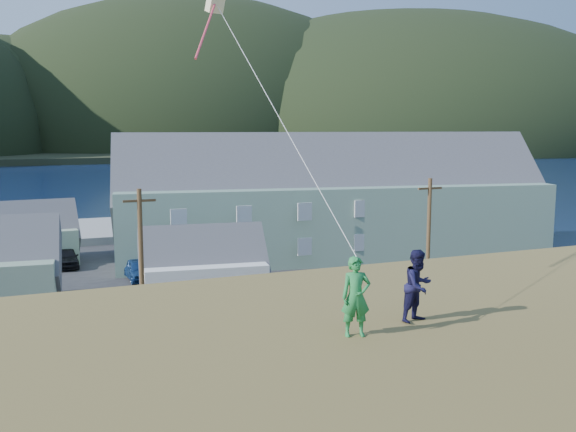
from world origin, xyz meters
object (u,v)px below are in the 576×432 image
(kite_flyer_green, at_px, (356,297))
(shed_white, at_px, (203,270))
(lodge, at_px, (333,199))
(shed_palegreen_far, at_px, (17,236))
(wharf, at_px, (40,234))
(kite_flyer_navy, at_px, (418,286))

(kite_flyer_green, bearing_deg, shed_white, 96.84)
(lodge, distance_m, shed_white, 19.31)
(shed_palegreen_far, bearing_deg, wharf, 78.21)
(lodge, xyz_separation_m, kite_flyer_green, (-18.47, -39.61, 2.95))
(kite_flyer_navy, bearing_deg, wharf, 78.88)
(shed_palegreen_far, bearing_deg, kite_flyer_green, -84.12)
(wharf, relative_size, shed_white, 3.03)
(lodge, height_order, shed_white, lodge)
(shed_white, xyz_separation_m, shed_palegreen_far, (-11.34, 18.09, 0.04))
(shed_palegreen_far, xyz_separation_m, kite_flyer_navy, (9.56, -45.30, 5.53))
(shed_white, height_order, kite_flyer_navy, kite_flyer_navy)
(lodge, height_order, shed_palegreen_far, lodge)
(kite_flyer_green, bearing_deg, shed_palegreen_far, 113.86)
(wharf, xyz_separation_m, lodge, (24.40, -19.07, 4.66))
(lodge, distance_m, shed_palegreen_far, 27.05)
(shed_white, height_order, kite_flyer_green, kite_flyer_green)
(wharf, relative_size, lodge, 0.67)
(kite_flyer_green, bearing_deg, lodge, 79.23)
(shed_white, bearing_deg, shed_palegreen_far, 129.09)
(shed_white, bearing_deg, kite_flyer_green, -90.38)
(lodge, xyz_separation_m, kite_flyer_navy, (-16.67, -39.21, 2.92))
(wharf, relative_size, kite_flyer_green, 15.18)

